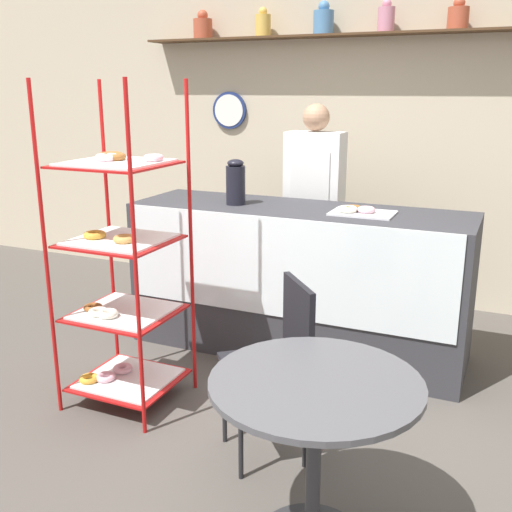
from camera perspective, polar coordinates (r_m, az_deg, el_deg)
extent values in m
plane|color=#4C4742|center=(3.45, -2.67, -15.60)|extent=(14.00, 14.00, 0.00)
cube|color=beige|center=(5.27, 9.28, 10.67)|extent=(10.00, 0.06, 2.70)
cube|color=#4C331E|center=(5.12, 9.26, 20.08)|extent=(3.72, 0.24, 0.02)
cylinder|color=#B24C33|center=(5.64, -5.08, 20.73)|extent=(0.17, 0.17, 0.17)
sphere|color=#B24C33|center=(5.65, -5.11, 21.87)|extent=(0.09, 0.09, 0.09)
cylinder|color=gold|center=(5.39, 0.67, 21.08)|extent=(0.13, 0.13, 0.18)
sphere|color=gold|center=(5.40, 0.67, 22.26)|extent=(0.07, 0.07, 0.07)
cylinder|color=#4C7FB2|center=(5.20, 6.45, 21.22)|extent=(0.16, 0.16, 0.18)
sphere|color=#4C7FB2|center=(5.21, 6.49, 22.54)|extent=(0.09, 0.09, 0.09)
cylinder|color=#CC7F99|center=(5.07, 12.29, 21.13)|extent=(0.13, 0.13, 0.18)
sphere|color=#CC7F99|center=(5.08, 12.37, 22.41)|extent=(0.07, 0.07, 0.07)
cylinder|color=#B24C33|center=(4.98, 18.69, 20.65)|extent=(0.15, 0.15, 0.16)
sphere|color=#B24C33|center=(4.99, 18.80, 21.85)|extent=(0.08, 0.08, 0.08)
cylinder|color=navy|center=(5.62, -2.53, 13.69)|extent=(0.33, 0.03, 0.33)
cylinder|color=white|center=(5.60, -2.62, 13.68)|extent=(0.28, 0.00, 0.28)
cube|color=#333338|center=(4.16, 3.97, -2.31)|extent=(2.30, 0.69, 1.02)
cube|color=silver|center=(3.79, 2.20, -1.18)|extent=(2.21, 0.01, 0.65)
cylinder|color=#B71414|center=(3.40, -19.38, -0.05)|extent=(0.02, 0.02, 1.84)
cylinder|color=#B71414|center=(3.05, -11.38, -1.25)|extent=(0.02, 0.02, 1.84)
cylinder|color=#B71414|center=(3.81, -13.78, 2.00)|extent=(0.02, 0.02, 1.84)
cylinder|color=#B71414|center=(3.49, -6.21, 1.15)|extent=(0.02, 0.02, 1.84)
cube|color=#B71414|center=(3.71, -11.96, -11.48)|extent=(0.55, 0.53, 0.01)
cube|color=white|center=(3.70, -11.97, -11.32)|extent=(0.49, 0.47, 0.01)
torus|color=#EAB2C1|center=(3.70, -14.14, -11.11)|extent=(0.12, 0.12, 0.03)
torus|color=#EAB2C1|center=(3.77, -12.59, -10.42)|extent=(0.12, 0.12, 0.04)
torus|color=gold|center=(3.71, -15.62, -11.18)|extent=(0.11, 0.11, 0.03)
cube|color=#B71414|center=(3.54, -12.35, -5.33)|extent=(0.55, 0.53, 0.01)
cube|color=white|center=(3.53, -12.36, -5.15)|extent=(0.49, 0.47, 0.01)
torus|color=brown|center=(3.58, -15.26, -4.74)|extent=(0.11, 0.11, 0.03)
torus|color=silver|center=(3.49, -14.78, -5.17)|extent=(0.11, 0.11, 0.03)
torus|color=silver|center=(3.44, -13.92, -5.36)|extent=(0.11, 0.11, 0.04)
cube|color=#B71414|center=(3.41, -12.76, 1.37)|extent=(0.55, 0.53, 0.01)
cube|color=white|center=(3.41, -12.77, 1.56)|extent=(0.49, 0.47, 0.01)
torus|color=tan|center=(3.31, -12.44, 1.61)|extent=(0.12, 0.12, 0.04)
torus|color=gold|center=(3.45, -15.11, 1.96)|extent=(0.12, 0.12, 0.04)
cube|color=#B71414|center=(3.33, -13.20, 8.47)|extent=(0.55, 0.53, 0.01)
cube|color=white|center=(3.33, -13.22, 8.68)|extent=(0.49, 0.47, 0.01)
torus|color=brown|center=(3.38, -13.39, 9.18)|extent=(0.13, 0.13, 0.04)
torus|color=#EAB2C1|center=(3.30, -9.72, 9.21)|extent=(0.11, 0.11, 0.04)
torus|color=brown|center=(3.46, -13.67, 9.30)|extent=(0.13, 0.13, 0.04)
torus|color=#EAB2C1|center=(3.37, -14.02, 9.12)|extent=(0.12, 0.12, 0.04)
cube|color=#282833|center=(4.76, 5.39, -0.43)|extent=(0.26, 0.19, 0.95)
cube|color=silver|center=(4.61, 5.63, 8.44)|extent=(0.44, 0.22, 0.53)
cube|color=silver|center=(4.52, 5.13, 7.09)|extent=(0.30, 0.01, 0.44)
sphere|color=tan|center=(4.58, 5.75, 13.01)|extent=(0.20, 0.20, 0.20)
cylinder|color=#333338|center=(2.49, 5.49, -19.28)|extent=(0.06, 0.06, 0.69)
cylinder|color=#4C4C51|center=(2.31, 5.73, -11.96)|extent=(0.81, 0.81, 0.02)
cylinder|color=black|center=(3.18, -3.03, -13.58)|extent=(0.02, 0.02, 0.48)
cylinder|color=black|center=(2.91, -1.46, -16.58)|extent=(0.02, 0.02, 0.48)
cylinder|color=black|center=(3.26, 2.63, -12.80)|extent=(0.02, 0.02, 0.48)
cylinder|color=black|center=(3.00, 4.73, -15.59)|extent=(0.02, 0.02, 0.48)
cube|color=black|center=(2.97, 0.73, -10.41)|extent=(0.54, 0.54, 0.03)
cube|color=black|center=(2.93, 4.03, -6.22)|extent=(0.26, 0.29, 0.40)
cylinder|color=black|center=(4.13, -1.95, 6.74)|extent=(0.13, 0.13, 0.26)
ellipsoid|color=black|center=(4.11, -1.97, 8.83)|extent=(0.11, 0.11, 0.05)
cube|color=silver|center=(3.88, 10.14, 4.05)|extent=(0.40, 0.28, 0.01)
torus|color=#EAB2C1|center=(3.87, 10.47, 4.35)|extent=(0.11, 0.11, 0.04)
torus|color=silver|center=(3.87, 8.73, 4.44)|extent=(0.12, 0.12, 0.04)
torus|color=brown|center=(3.91, 9.24, 4.51)|extent=(0.11, 0.11, 0.03)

